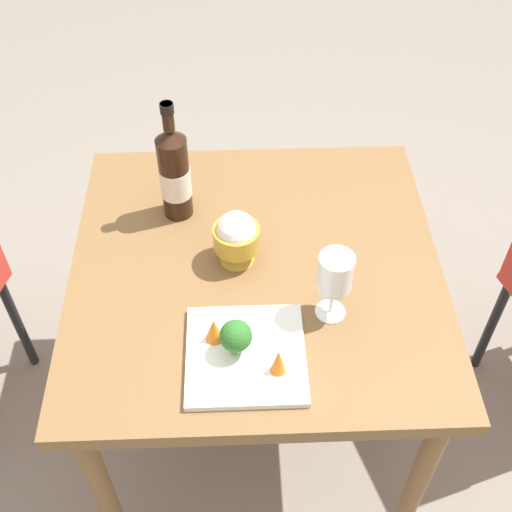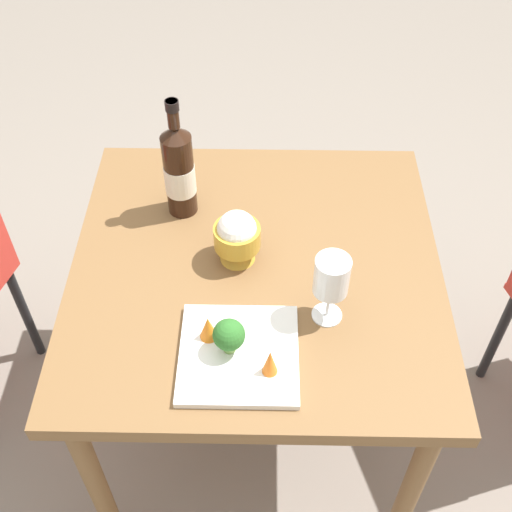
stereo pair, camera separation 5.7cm
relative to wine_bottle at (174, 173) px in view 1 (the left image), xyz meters
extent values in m
plane|color=gray|center=(0.19, -0.19, -0.86)|extent=(8.00, 8.00, 0.00)
cube|color=brown|center=(0.19, -0.19, -0.15)|extent=(0.88, 0.88, 0.04)
cylinder|color=brown|center=(-0.19, -0.57, -0.51)|extent=(0.05, 0.05, 0.69)
cylinder|color=brown|center=(0.57, -0.57, -0.51)|extent=(0.05, 0.05, 0.69)
cylinder|color=brown|center=(-0.19, 0.19, -0.51)|extent=(0.05, 0.05, 0.69)
cylinder|color=brown|center=(0.57, 0.19, -0.51)|extent=(0.05, 0.05, 0.69)
cylinder|color=black|center=(-0.56, 0.05, -0.64)|extent=(0.03, 0.03, 0.43)
cylinder|color=black|center=(0.94, -0.02, -0.64)|extent=(0.03, 0.03, 0.43)
cylinder|color=black|center=(0.00, 0.00, -0.02)|extent=(0.08, 0.08, 0.23)
cone|color=black|center=(0.00, 0.00, 0.11)|extent=(0.08, 0.08, 0.03)
cylinder|color=black|center=(0.00, 0.00, 0.16)|extent=(0.03, 0.03, 0.07)
cylinder|color=black|center=(0.00, 0.00, 0.19)|extent=(0.03, 0.03, 0.02)
cylinder|color=silver|center=(0.00, 0.00, -0.03)|extent=(0.08, 0.08, 0.08)
cylinder|color=white|center=(0.35, -0.34, -0.13)|extent=(0.07, 0.07, 0.00)
cylinder|color=white|center=(0.35, -0.34, -0.08)|extent=(0.01, 0.01, 0.08)
cylinder|color=white|center=(0.35, -0.34, 0.00)|extent=(0.08, 0.08, 0.09)
cone|color=gold|center=(0.15, -0.17, -0.11)|extent=(0.08, 0.08, 0.04)
cylinder|color=gold|center=(0.15, -0.17, -0.06)|extent=(0.11, 0.11, 0.05)
sphere|color=white|center=(0.15, -0.17, -0.03)|extent=(0.09, 0.09, 0.09)
cube|color=white|center=(0.16, -0.45, -0.12)|extent=(0.25, 0.25, 0.02)
cylinder|color=#729E4C|center=(0.14, -0.45, -0.10)|extent=(0.03, 0.03, 0.03)
sphere|color=#2D6B28|center=(0.14, -0.45, -0.06)|extent=(0.07, 0.07, 0.07)
cone|color=orange|center=(0.09, -0.41, -0.08)|extent=(0.04, 0.04, 0.06)
cone|color=orange|center=(0.22, -0.50, -0.08)|extent=(0.03, 0.03, 0.07)
camera|label=1|loc=(0.15, -1.22, 1.02)|focal=45.62mm
camera|label=2|loc=(0.21, -1.22, 1.02)|focal=45.62mm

